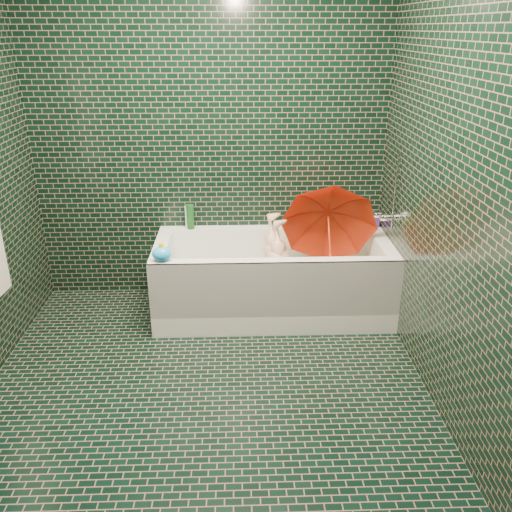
{
  "coord_description": "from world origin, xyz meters",
  "views": [
    {
      "loc": [
        0.2,
        -2.58,
        1.98
      ],
      "look_at": [
        0.32,
        0.82,
        0.53
      ],
      "focal_mm": 38.0,
      "sensor_mm": 36.0,
      "label": 1
    }
  ],
  "objects_px": {
    "umbrella": "(329,235)",
    "rubber_duck": "(354,222)",
    "bath_toy": "(162,254)",
    "child": "(280,273)",
    "bathtub": "(273,286)"
  },
  "relations": [
    {
      "from": "umbrella",
      "to": "bathtub",
      "type": "bearing_deg",
      "value": -170.04
    },
    {
      "from": "bathtub",
      "to": "bath_toy",
      "type": "height_order",
      "value": "bath_toy"
    },
    {
      "from": "rubber_duck",
      "to": "bath_toy",
      "type": "xyz_separation_m",
      "value": [
        -1.4,
        -0.63,
        0.02
      ]
    },
    {
      "from": "umbrella",
      "to": "child",
      "type": "bearing_deg",
      "value": -172.09
    },
    {
      "from": "umbrella",
      "to": "rubber_duck",
      "type": "relative_size",
      "value": 6.07
    },
    {
      "from": "umbrella",
      "to": "bath_toy",
      "type": "height_order",
      "value": "umbrella"
    },
    {
      "from": "umbrella",
      "to": "rubber_duck",
      "type": "bearing_deg",
      "value": 66.86
    },
    {
      "from": "child",
      "to": "bath_toy",
      "type": "relative_size",
      "value": 6.61
    },
    {
      "from": "bathtub",
      "to": "rubber_duck",
      "type": "bearing_deg",
      "value": 27.05
    },
    {
      "from": "child",
      "to": "bathtub",
      "type": "bearing_deg",
      "value": -88.69
    },
    {
      "from": "rubber_duck",
      "to": "bath_toy",
      "type": "height_order",
      "value": "bath_toy"
    },
    {
      "from": "umbrella",
      "to": "bath_toy",
      "type": "relative_size",
      "value": 5.07
    },
    {
      "from": "child",
      "to": "rubber_duck",
      "type": "xyz_separation_m",
      "value": [
        0.59,
        0.32,
        0.28
      ]
    },
    {
      "from": "umbrella",
      "to": "bath_toy",
      "type": "xyz_separation_m",
      "value": [
        -1.15,
        -0.28,
        -0.01
      ]
    },
    {
      "from": "bathtub",
      "to": "umbrella",
      "type": "distance_m",
      "value": 0.57
    }
  ]
}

